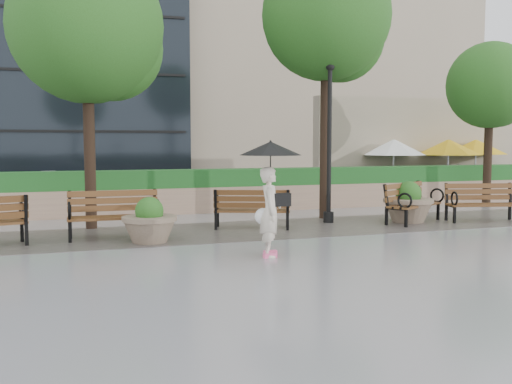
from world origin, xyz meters
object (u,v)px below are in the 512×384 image
object	(u,v)px
bench_2	(252,217)
bench_3	(413,211)
car_right	(61,189)
bench_1	(114,225)
bench_4	(483,211)
planter_left	(150,225)
lamppost	(329,153)
pedestrian	(270,187)
planter_right	(408,206)

from	to	relation	value
bench_2	bench_3	bearing A→B (deg)	-163.79
bench_3	car_right	bearing A→B (deg)	111.72
bench_3	bench_1	bearing A→B (deg)	151.08
bench_1	car_right	world-z (taller)	car_right
bench_4	planter_left	distance (m)	9.23
lamppost	pedestrian	xyz separation A→B (m)	(-3.06, -3.81, -0.58)
bench_2	lamppost	bearing A→B (deg)	-150.12
bench_2	planter_left	xyz separation A→B (m)	(-2.74, -1.17, 0.09)
bench_2	bench_4	size ratio (longest dim) A/B	0.98
bench_2	pedestrian	bearing A→B (deg)	98.03
planter_left	bench_3	bearing A→B (deg)	6.67
bench_3	pedestrian	bearing A→B (deg)	-179.26
pedestrian	bench_2	bearing A→B (deg)	8.95
bench_4	lamppost	xyz separation A→B (m)	(-4.15, 1.15, 1.61)
bench_3	planter_left	bearing A→B (deg)	156.97
lamppost	car_right	distance (m)	9.71
planter_left	pedestrian	size ratio (longest dim) A/B	0.54
bench_4	pedestrian	distance (m)	7.75
bench_1	car_right	bearing A→B (deg)	100.81
bench_3	car_right	world-z (taller)	car_right
planter_left	planter_right	world-z (taller)	planter_right
pedestrian	planter_left	bearing A→B (deg)	62.95
bench_1	lamppost	distance (m)	6.04
planter_right	bench_1	bearing A→B (deg)	-178.41
bench_2	planter_left	size ratio (longest dim) A/B	1.68
bench_2	bench_3	world-z (taller)	bench_3
pedestrian	bench_4	bearing A→B (deg)	-48.68
bench_2	planter_right	world-z (taller)	planter_right
planter_right	lamppost	world-z (taller)	lamppost
bench_3	bench_4	size ratio (longest dim) A/B	1.03
lamppost	car_right	bearing A→B (deg)	136.58
bench_2	planter_right	distance (m)	4.46
lamppost	bench_3	bearing A→B (deg)	-17.97
planter_right	car_right	bearing A→B (deg)	141.61
car_right	bench_1	bearing A→B (deg)	179.15
bench_3	lamppost	distance (m)	2.81
lamppost	bench_1	bearing A→B (deg)	-171.90
planter_left	car_right	distance (m)	8.40
bench_3	car_right	size ratio (longest dim) A/B	0.59
bench_1	bench_3	xyz separation A→B (m)	(7.97, 0.11, -0.00)
bench_1	planter_left	size ratio (longest dim) A/B	1.71
bench_4	car_right	xyz separation A→B (m)	(-11.14, 7.77, 0.29)
bench_2	planter_left	world-z (taller)	bench_2
planter_right	car_right	size ratio (longest dim) A/B	0.37
bench_1	planter_right	xyz separation A→B (m)	(7.89, 0.22, 0.12)
lamppost	pedestrian	bearing A→B (deg)	-128.84
bench_4	car_right	distance (m)	13.58
bench_2	bench_3	size ratio (longest dim) A/B	0.95
bench_1	bench_2	bearing A→B (deg)	8.49
planter_left	bench_1	bearing A→B (deg)	133.25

